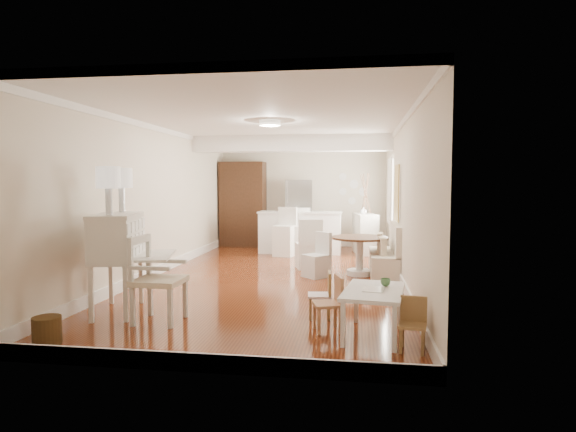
% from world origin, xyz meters
% --- Properties ---
extents(room, '(9.00, 9.04, 2.82)m').
position_xyz_m(room, '(0.04, 0.32, 1.98)').
color(room, brown).
rests_on(room, ground).
extents(secretary_bureau, '(1.27, 1.29, 1.34)m').
position_xyz_m(secretary_bureau, '(-1.69, -2.66, 0.67)').
color(secretary_bureau, white).
rests_on(secretary_bureau, ground).
extents(gustavian_armchair, '(0.63, 0.63, 1.08)m').
position_xyz_m(gustavian_armchair, '(-0.96, -3.00, 0.54)').
color(gustavian_armchair, beige).
rests_on(gustavian_armchair, ground).
extents(wicker_basket, '(0.34, 0.34, 0.30)m').
position_xyz_m(wicker_basket, '(-1.82, -3.98, 0.15)').
color(wicker_basket, '#4A3317').
rests_on(wicker_basket, ground).
extents(kids_table, '(0.79, 1.15, 0.53)m').
position_xyz_m(kids_table, '(1.68, -3.19, 0.27)').
color(kids_table, white).
rests_on(kids_table, ground).
extents(kids_chair_a, '(0.40, 0.40, 0.66)m').
position_xyz_m(kids_chair_a, '(1.15, -3.09, 0.33)').
color(kids_chair_a, tan).
rests_on(kids_chair_a, ground).
extents(kids_chair_b, '(0.32, 0.32, 0.61)m').
position_xyz_m(kids_chair_b, '(1.02, -2.56, 0.31)').
color(kids_chair_b, '#9C7A47').
rests_on(kids_chair_b, ground).
extents(kids_chair_c, '(0.32, 0.32, 0.57)m').
position_xyz_m(kids_chair_c, '(2.06, -3.65, 0.28)').
color(kids_chair_c, '#9E7848').
rests_on(kids_chair_c, ground).
extents(banquette, '(0.52, 1.60, 0.98)m').
position_xyz_m(banquette, '(1.99, 0.50, 0.49)').
color(banquette, silver).
rests_on(banquette, ground).
extents(dining_table, '(1.30, 1.30, 0.73)m').
position_xyz_m(dining_table, '(1.54, 0.44, 0.36)').
color(dining_table, '#4D2B19').
rests_on(dining_table, ground).
extents(slip_chair_near, '(0.57, 0.57, 0.83)m').
position_xyz_m(slip_chair_near, '(0.75, 0.12, 0.41)').
color(slip_chair_near, silver).
rests_on(slip_chair_near, ground).
extents(slip_chair_far, '(0.61, 0.62, 1.02)m').
position_xyz_m(slip_chair_far, '(0.52, 1.02, 0.51)').
color(slip_chair_far, white).
rests_on(slip_chair_far, ground).
extents(breakfast_counter, '(2.05, 0.65, 1.03)m').
position_xyz_m(breakfast_counter, '(0.10, 3.10, 0.52)').
color(breakfast_counter, white).
rests_on(breakfast_counter, ground).
extents(bar_stool_left, '(0.56, 0.56, 1.15)m').
position_xyz_m(bar_stool_left, '(-0.20, 2.57, 0.58)').
color(bar_stool_left, white).
rests_on(bar_stool_left, ground).
extents(bar_stool_right, '(0.54, 0.54, 1.13)m').
position_xyz_m(bar_stool_right, '(0.18, 2.81, 0.56)').
color(bar_stool_right, silver).
rests_on(bar_stool_right, ground).
extents(pantry_cabinet, '(1.20, 0.60, 2.30)m').
position_xyz_m(pantry_cabinet, '(-1.60, 4.18, 1.15)').
color(pantry_cabinet, '#381E11').
rests_on(pantry_cabinet, ground).
extents(fridge, '(0.75, 0.65, 1.80)m').
position_xyz_m(fridge, '(0.30, 4.15, 0.90)').
color(fridge, silver).
rests_on(fridge, ground).
extents(sideboard, '(0.64, 1.09, 0.98)m').
position_xyz_m(sideboard, '(1.69, 3.25, 0.49)').
color(sideboard, beige).
rests_on(sideboard, ground).
extents(pencil_cup, '(0.15, 0.15, 0.09)m').
position_xyz_m(pencil_cup, '(1.82, -2.98, 0.58)').
color(pencil_cup, '#528D55').
rests_on(pencil_cup, kids_table).
extents(branch_vase, '(0.21, 0.21, 0.17)m').
position_xyz_m(branch_vase, '(1.65, 3.22, 1.06)').
color(branch_vase, silver).
rests_on(branch_vase, sideboard).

